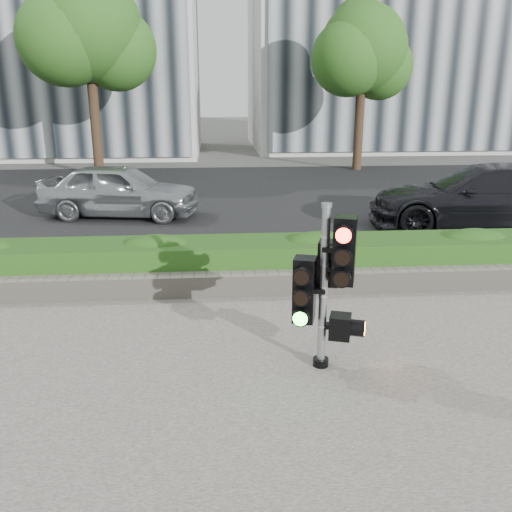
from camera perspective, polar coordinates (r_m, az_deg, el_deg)
The scene contains 12 objects.
ground at distance 6.82m, azimuth -2.15°, elevation -10.01°, with size 120.00×120.00×0.00m, color #51514C.
sidewalk at distance 4.72m, azimuth -0.83°, elevation -23.78°, with size 16.00×11.00×0.03m, color #9E9389.
road at distance 16.36m, azimuth -3.54°, elevation 6.18°, with size 60.00×13.00×0.02m, color black.
curb at distance 9.71m, azimuth -2.89°, elevation -1.20°, with size 60.00×0.25×0.12m, color gray.
stone_wall at distance 8.48m, azimuth -2.67°, elevation -2.95°, with size 12.00×0.32×0.34m, color gray.
hedge at distance 9.04m, azimuth -2.81°, elevation -0.52°, with size 12.00×1.00×0.68m, color #457E27.
building_right at distance 33.15m, azimuth 16.64°, elevation 21.47°, with size 18.00×10.00×12.00m, color #B7B7B2.
tree_left at distance 21.16m, azimuth -17.32°, elevation 21.66°, with size 4.61×4.03×7.34m.
tree_right at distance 22.39m, azimuth 11.11°, elevation 20.34°, with size 4.10×3.58×6.53m.
traffic_signal at distance 6.07m, azimuth 7.43°, elevation -2.40°, with size 0.71×0.58×1.92m.
car_silver at distance 14.09m, azimuth -14.18°, elevation 6.73°, with size 1.59×3.94×1.34m, color #A1A4A8.
car_dark at distance 13.42m, azimuth 22.96°, elevation 5.72°, with size 2.09×5.14×1.49m, color black.
Camera 1 is at (-0.21, -6.06, 3.11)m, focal length 38.00 mm.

